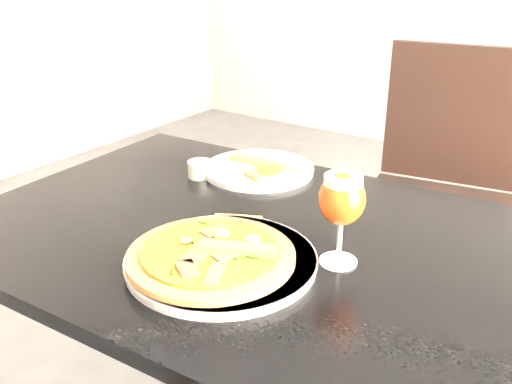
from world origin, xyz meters
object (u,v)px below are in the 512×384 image
Objects in this scene: chair_far at (438,190)px; dining_table at (259,272)px; pizza at (212,254)px; beer_glass at (342,200)px.

dining_table is at bearing -104.28° from chair_far.
beer_glass is at bearing 39.84° from pizza.
dining_table is at bearing 175.27° from beer_glass.
dining_table is 1.25× the size of chair_far.
chair_far is at bearing 81.96° from dining_table.
beer_glass reaches higher than pizza.
chair_far is at bearing 96.26° from beer_glass.
dining_table is 4.22× the size of pizza.
chair_far is 1.10m from pizza.
chair_far is 3.37× the size of pizza.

